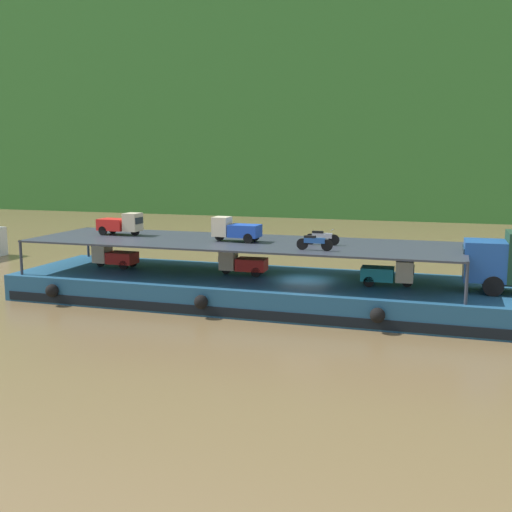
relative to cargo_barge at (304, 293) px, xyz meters
name	(u,v)px	position (x,y,z in m)	size (l,w,h in m)	color
ground_plane	(304,306)	(0.00, 0.03, -0.75)	(400.00, 400.00, 0.00)	brown
hillside_far_bank	(408,44)	(0.00, 68.38, 24.63)	(146.50, 40.80, 45.06)	#33702D
cargo_barge	(304,293)	(0.00, 0.00, 0.00)	(33.83, 8.49, 1.50)	navy
cargo_rack	(240,242)	(-3.80, 0.03, 2.69)	(24.63, 7.10, 2.00)	#2D333D
mini_truck_lower_stern	(114,256)	(-12.12, 0.27, 1.44)	(2.76, 1.23, 1.38)	red
mini_truck_lower_aft	(242,263)	(-3.80, 0.39, 1.44)	(2.79, 1.29, 1.38)	red
mini_truck_lower_mid	(388,273)	(4.58, -0.27, 1.44)	(2.78, 1.27, 1.38)	teal
mini_truck_upper_stern	(121,224)	(-11.76, 0.58, 3.44)	(2.79, 1.29, 1.38)	red
mini_truck_upper_mid	(236,229)	(-4.04, -0.08, 3.44)	(2.77, 1.25, 1.38)	#1E47B7
motorcycle_upper_port	(314,242)	(0.96, -2.10, 3.18)	(1.90, 0.55, 0.87)	black
motorcycle_upper_centre	(322,237)	(0.92, 0.03, 3.18)	(1.90, 0.55, 0.87)	black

